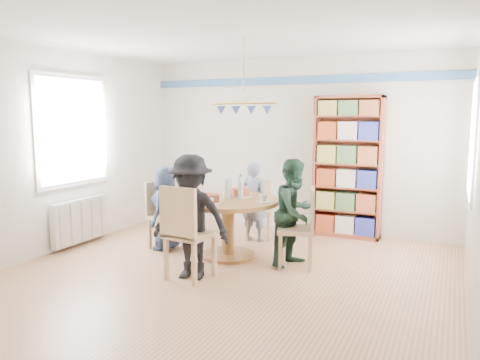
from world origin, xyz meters
The scene contains 14 objects.
ground centered at (0.00, 0.00, 0.00)m, with size 5.00×5.00×0.00m, color tan.
room_shell centered at (-0.26, 0.87, 1.65)m, with size 5.00×5.00×5.00m.
radiator centered at (-2.42, 0.30, 0.35)m, with size 0.12×1.00×0.60m.
dining_table centered at (-0.30, 0.67, 0.56)m, with size 1.30×1.30×0.75m.
chair_left centered at (-1.31, 0.69, 0.50)m, with size 0.49×0.49×0.92m.
chair_right centered at (0.70, 0.66, 0.53)m, with size 0.53×0.53×0.96m.
chair_far centered at (-0.32, 1.75, 0.47)m, with size 0.49×0.49×0.85m.
chair_near centered at (-0.33, -0.31, 0.58)m, with size 0.51×0.51×1.06m.
person_left centered at (-1.21, 0.63, 0.57)m, with size 0.56×0.36×1.14m, color #1B273C.
person_right centered at (0.58, 0.71, 0.65)m, with size 0.63×0.49×1.30m, color #172E22.
person_far centered at (-0.30, 1.55, 0.58)m, with size 0.42×0.28×1.15m, color gray.
person_near centered at (-0.32, -0.21, 0.69)m, with size 0.90×0.51×1.39m, color black.
bookshelf centered at (0.87, 2.34, 1.03)m, with size 1.00×0.30×2.09m.
tableware centered at (-0.32, 0.70, 0.82)m, with size 1.17×1.17×0.31m.
Camera 1 is at (2.29, -4.59, 1.81)m, focal length 35.00 mm.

